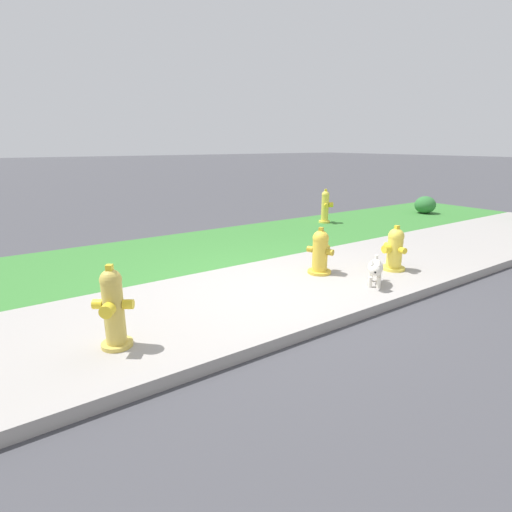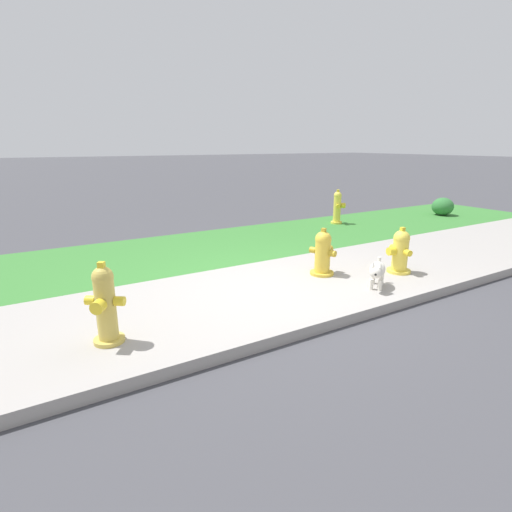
% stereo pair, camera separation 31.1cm
% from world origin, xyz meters
% --- Properties ---
extents(ground_plane, '(120.00, 120.00, 0.00)m').
position_xyz_m(ground_plane, '(0.00, 0.00, 0.00)').
color(ground_plane, '#424247').
extents(sidewalk_pavement, '(18.00, 2.27, 0.01)m').
position_xyz_m(sidewalk_pavement, '(0.00, 0.00, 0.01)').
color(sidewalk_pavement, '#9E9993').
rests_on(sidewalk_pavement, ground).
extents(grass_verge, '(18.00, 2.64, 0.01)m').
position_xyz_m(grass_verge, '(0.00, 2.45, 0.00)').
color(grass_verge, '#387A33').
rests_on(grass_verge, ground).
extents(street_curb, '(18.00, 0.16, 0.12)m').
position_xyz_m(street_curb, '(0.00, -1.22, 0.06)').
color(street_curb, '#9E9993').
rests_on(street_curb, ground).
extents(fire_hydrant_mid_block, '(0.39, 0.41, 0.69)m').
position_xyz_m(fire_hydrant_mid_block, '(0.99, 0.14, 0.32)').
color(fire_hydrant_mid_block, gold).
rests_on(fire_hydrant_mid_block, ground).
extents(fire_hydrant_at_driveway, '(0.35, 0.34, 0.80)m').
position_xyz_m(fire_hydrant_at_driveway, '(-2.08, -0.40, 0.39)').
color(fire_hydrant_at_driveway, gold).
rests_on(fire_hydrant_at_driveway, ground).
extents(fire_hydrant_across_street, '(0.39, 0.41, 0.68)m').
position_xyz_m(fire_hydrant_across_street, '(2.01, -0.36, 0.32)').
color(fire_hydrant_across_street, yellow).
rests_on(fire_hydrant_across_street, ground).
extents(fire_hydrant_by_grass_verge, '(0.32, 0.34, 0.80)m').
position_xyz_m(fire_hydrant_by_grass_verge, '(3.78, 2.93, 0.39)').
color(fire_hydrant_by_grass_verge, yellow).
rests_on(fire_hydrant_by_grass_verge, ground).
extents(small_white_dog, '(0.47, 0.42, 0.42)m').
position_xyz_m(small_white_dog, '(1.21, -0.67, 0.24)').
color(small_white_dog, silver).
rests_on(small_white_dog, ground).
extents(shrub_bush_near_lamp, '(0.54, 0.54, 0.46)m').
position_xyz_m(shrub_bush_near_lamp, '(6.96, 2.36, 0.23)').
color(shrub_bush_near_lamp, '#337538').
rests_on(shrub_bush_near_lamp, ground).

